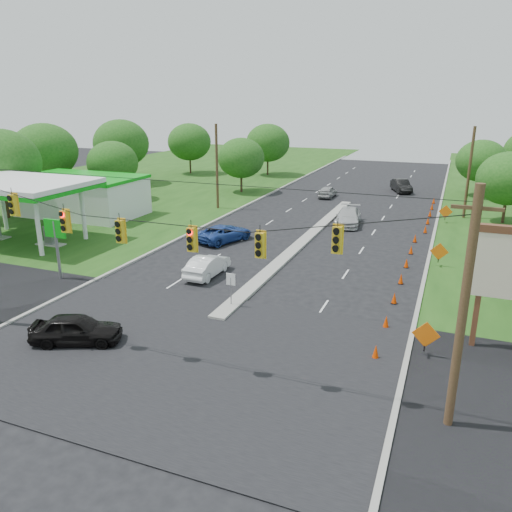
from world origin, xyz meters
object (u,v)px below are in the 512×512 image
at_px(gas_station, 72,193).
at_px(white_sedan, 207,266).
at_px(blue_pickup, 224,233).
at_px(black_sedan, 76,329).

height_order(gas_station, white_sedan, gas_station).
xyz_separation_m(gas_station, white_sedan, (19.94, -9.99, -1.86)).
distance_m(gas_station, white_sedan, 22.38).
height_order(gas_station, blue_pickup, gas_station).
bearing_deg(gas_station, white_sedan, -26.61).
relative_size(white_sedan, blue_pickup, 0.85).
height_order(white_sedan, blue_pickup, white_sedan).
bearing_deg(white_sedan, gas_station, -26.01).
bearing_deg(blue_pickup, gas_station, 15.15).
bearing_deg(gas_station, black_sedan, -48.90).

